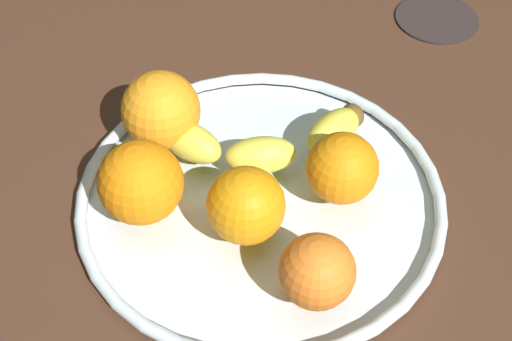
% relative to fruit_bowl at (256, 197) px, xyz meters
% --- Properties ---
extents(ground_plane, '(1.56, 1.56, 0.04)m').
position_rel_fruit_bowl_xyz_m(ground_plane, '(0.00, 0.00, -0.03)').
color(ground_plane, '#482B1D').
extents(fruit_bowl, '(0.36, 0.36, 0.02)m').
position_rel_fruit_bowl_xyz_m(fruit_bowl, '(0.00, 0.00, 0.00)').
color(fruit_bowl, silver).
rests_on(fruit_bowl, ground_plane).
extents(banana, '(0.22, 0.09, 0.04)m').
position_rel_fruit_bowl_xyz_m(banana, '(0.01, 0.05, 0.03)').
color(banana, yellow).
rests_on(banana, fruit_bowl).
extents(orange_back_left, '(0.08, 0.08, 0.08)m').
position_rel_fruit_bowl_xyz_m(orange_back_left, '(-0.10, 0.07, 0.05)').
color(orange_back_left, orange).
rests_on(orange_back_left, fruit_bowl).
extents(orange_front_right, '(0.07, 0.07, 0.07)m').
position_rel_fruit_bowl_xyz_m(orange_front_right, '(-0.01, -0.05, 0.04)').
color(orange_front_right, orange).
rests_on(orange_front_right, fruit_bowl).
extents(orange_front_left, '(0.07, 0.07, 0.07)m').
position_rel_fruit_bowl_xyz_m(orange_front_left, '(0.07, 0.00, 0.04)').
color(orange_front_left, orange).
rests_on(orange_front_left, fruit_bowl).
extents(orange_center, '(0.08, 0.08, 0.08)m').
position_rel_fruit_bowl_xyz_m(orange_center, '(-0.11, -0.02, 0.05)').
color(orange_center, orange).
rests_on(orange_center, fruit_bowl).
extents(orange_back_right, '(0.06, 0.06, 0.06)m').
position_rel_fruit_bowl_xyz_m(orange_back_right, '(0.05, -0.11, 0.04)').
color(orange_back_right, orange).
rests_on(orange_back_right, fruit_bowl).
extents(ambient_coaster, '(0.10, 0.10, 0.01)m').
position_rel_fruit_bowl_xyz_m(ambient_coaster, '(0.22, 0.30, -0.01)').
color(ambient_coaster, '#2D2424').
rests_on(ambient_coaster, ground_plane).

